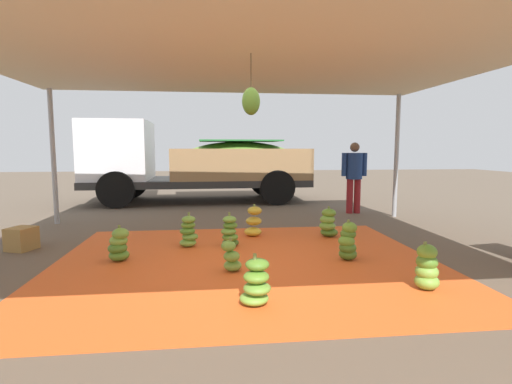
# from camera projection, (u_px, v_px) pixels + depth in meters

# --- Properties ---
(ground_plane) EXTENTS (40.00, 40.00, 0.00)m
(ground_plane) POSITION_uv_depth(u_px,v_px,m) (235.00, 222.00, 8.43)
(ground_plane) COLOR brown
(tarp_orange) EXTENTS (5.38, 4.60, 0.01)m
(tarp_orange) POSITION_uv_depth(u_px,v_px,m) (247.00, 262.00, 5.47)
(tarp_orange) COLOR #E05B23
(tarp_orange) RESTS_ON ground
(tent_canopy) EXTENTS (8.00, 7.00, 2.90)m
(tent_canopy) POSITION_uv_depth(u_px,v_px,m) (247.00, 55.00, 5.06)
(tent_canopy) COLOR #9EA0A5
(tent_canopy) RESTS_ON ground
(banana_bunch_0) EXTENTS (0.40, 0.40, 0.51)m
(banana_bunch_0) POSITION_uv_depth(u_px,v_px,m) (119.00, 246.00, 5.49)
(banana_bunch_0) COLOR #518428
(banana_bunch_0) RESTS_ON tarp_orange
(banana_bunch_1) EXTENTS (0.35, 0.37, 0.56)m
(banana_bunch_1) POSITION_uv_depth(u_px,v_px,m) (230.00, 232.00, 6.30)
(banana_bunch_1) COLOR #477523
(banana_bunch_1) RESTS_ON tarp_orange
(banana_bunch_2) EXTENTS (0.37, 0.38, 0.55)m
(banana_bunch_2) POSITION_uv_depth(u_px,v_px,m) (427.00, 268.00, 4.38)
(banana_bunch_2) COLOR #75A83D
(banana_bunch_2) RESTS_ON tarp_orange
(banana_bunch_3) EXTENTS (0.35, 0.38, 0.59)m
(banana_bunch_3) POSITION_uv_depth(u_px,v_px,m) (348.00, 242.00, 5.54)
(banana_bunch_3) COLOR #477523
(banana_bunch_3) RESTS_ON tarp_orange
(banana_bunch_4) EXTENTS (0.38, 0.36, 0.56)m
(banana_bunch_4) POSITION_uv_depth(u_px,v_px,m) (188.00, 232.00, 6.31)
(banana_bunch_4) COLOR #75A83D
(banana_bunch_4) RESTS_ON tarp_orange
(banana_bunch_5) EXTENTS (0.42, 0.40, 0.59)m
(banana_bunch_5) POSITION_uv_depth(u_px,v_px,m) (254.00, 222.00, 7.07)
(banana_bunch_5) COLOR gold
(banana_bunch_5) RESTS_ON tarp_orange
(banana_bunch_6) EXTENTS (0.45, 0.44, 0.55)m
(banana_bunch_6) POSITION_uv_depth(u_px,v_px,m) (328.00, 224.00, 7.01)
(banana_bunch_6) COLOR #477523
(banana_bunch_6) RESTS_ON tarp_orange
(banana_bunch_7) EXTENTS (0.41, 0.42, 0.53)m
(banana_bunch_7) POSITION_uv_depth(u_px,v_px,m) (256.00, 284.00, 3.94)
(banana_bunch_7) COLOR #75A83D
(banana_bunch_7) RESTS_ON tarp_orange
(banana_bunch_8) EXTENTS (0.31, 0.31, 0.45)m
(banana_bunch_8) POSITION_uv_depth(u_px,v_px,m) (231.00, 257.00, 5.03)
(banana_bunch_8) COLOR #75A83D
(banana_bunch_8) RESTS_ON tarp_orange
(cargo_truck_main) EXTENTS (6.56, 2.63, 2.40)m
(cargo_truck_main) POSITION_uv_depth(u_px,v_px,m) (191.00, 161.00, 11.68)
(cargo_truck_main) COLOR #2D2D2D
(cargo_truck_main) RESTS_ON ground
(worker_0) EXTENTS (0.64, 0.39, 1.75)m
(worker_0) POSITION_uv_depth(u_px,v_px,m) (354.00, 172.00, 9.54)
(worker_0) COLOR maroon
(worker_0) RESTS_ON ground
(crate_1) EXTENTS (0.46, 0.48, 0.36)m
(crate_1) POSITION_uv_depth(u_px,v_px,m) (22.00, 239.00, 6.13)
(crate_1) COLOR olive
(crate_1) RESTS_ON ground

